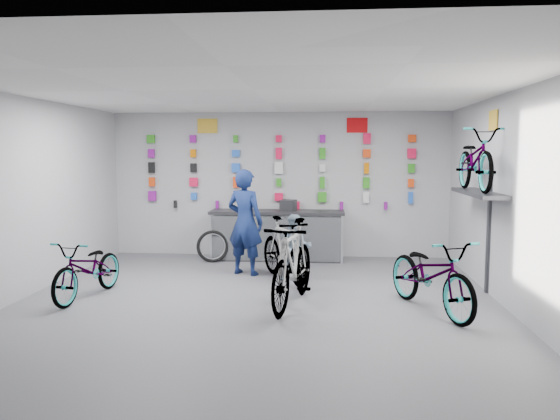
# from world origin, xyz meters

# --- Properties ---
(floor) EXTENTS (8.00, 8.00, 0.00)m
(floor) POSITION_xyz_m (0.00, 0.00, 0.00)
(floor) COLOR #525257
(floor) RESTS_ON ground
(ceiling) EXTENTS (8.00, 8.00, 0.00)m
(ceiling) POSITION_xyz_m (0.00, 0.00, 3.00)
(ceiling) COLOR white
(ceiling) RESTS_ON wall_back
(wall_back) EXTENTS (7.00, 0.00, 7.00)m
(wall_back) POSITION_xyz_m (0.00, 4.00, 1.50)
(wall_back) COLOR #AFAFB2
(wall_back) RESTS_ON floor
(wall_front) EXTENTS (7.00, 0.00, 7.00)m
(wall_front) POSITION_xyz_m (0.00, -4.00, 1.50)
(wall_front) COLOR #AFAFB2
(wall_front) RESTS_ON floor
(wall_left) EXTENTS (0.00, 8.00, 8.00)m
(wall_left) POSITION_xyz_m (-3.50, 0.00, 1.50)
(wall_left) COLOR #AFAFB2
(wall_left) RESTS_ON floor
(wall_right) EXTENTS (0.00, 8.00, 8.00)m
(wall_right) POSITION_xyz_m (3.50, 0.00, 1.50)
(wall_right) COLOR #AFAFB2
(wall_right) RESTS_ON floor
(counter) EXTENTS (2.70, 0.66, 1.00)m
(counter) POSITION_xyz_m (0.00, 3.54, 0.49)
(counter) COLOR black
(counter) RESTS_ON floor
(merch_wall) EXTENTS (5.57, 0.08, 1.56)m
(merch_wall) POSITION_xyz_m (0.02, 3.93, 1.78)
(merch_wall) COLOR #8B1390
(merch_wall) RESTS_ON wall_back
(wall_bracket) EXTENTS (0.39, 1.90, 2.00)m
(wall_bracket) POSITION_xyz_m (3.33, 1.20, 1.46)
(wall_bracket) COLOR #333338
(wall_bracket) RESTS_ON wall_right
(sign_left) EXTENTS (0.42, 0.02, 0.30)m
(sign_left) POSITION_xyz_m (-1.50, 3.98, 2.72)
(sign_left) COLOR gold
(sign_left) RESTS_ON wall_back
(sign_right) EXTENTS (0.42, 0.02, 0.30)m
(sign_right) POSITION_xyz_m (1.60, 3.98, 2.72)
(sign_right) COLOR red
(sign_right) RESTS_ON wall_back
(sign_side) EXTENTS (0.02, 0.40, 0.30)m
(sign_side) POSITION_xyz_m (3.48, 1.20, 2.65)
(sign_side) COLOR gold
(sign_side) RESTS_ON wall_right
(bike_left) EXTENTS (0.84, 1.77, 0.90)m
(bike_left) POSITION_xyz_m (-2.53, 0.37, 0.45)
(bike_left) COLOR gray
(bike_left) RESTS_ON floor
(bike_center) EXTENTS (0.96, 2.10, 1.22)m
(bike_center) POSITION_xyz_m (0.53, 0.19, 0.61)
(bike_center) COLOR gray
(bike_center) RESTS_ON floor
(bike_right) EXTENTS (1.39, 2.08, 1.04)m
(bike_right) POSITION_xyz_m (2.42, 0.09, 0.52)
(bike_right) COLOR gray
(bike_right) RESTS_ON floor
(bike_service) EXTENTS (1.30, 1.81, 1.07)m
(bike_service) POSITION_xyz_m (0.29, 1.74, 0.54)
(bike_service) COLOR gray
(bike_service) RESTS_ON floor
(bike_wall) EXTENTS (0.63, 1.80, 0.95)m
(bike_wall) POSITION_xyz_m (3.25, 1.20, 2.05)
(bike_wall) COLOR gray
(bike_wall) RESTS_ON wall_bracket
(clerk) EXTENTS (0.80, 0.67, 1.88)m
(clerk) POSITION_xyz_m (-0.44, 2.16, 0.94)
(clerk) COLOR #111F4E
(clerk) RESTS_ON floor
(customer) EXTENTS (0.56, 0.44, 1.13)m
(customer) POSITION_xyz_m (0.48, 1.74, 0.57)
(customer) COLOR slate
(customer) RESTS_ON floor
(spare_wheel) EXTENTS (0.65, 0.32, 0.64)m
(spare_wheel) POSITION_xyz_m (-1.25, 3.17, 0.32)
(spare_wheel) COLOR black
(spare_wheel) RESTS_ON floor
(register) EXTENTS (0.34, 0.36, 0.22)m
(register) POSITION_xyz_m (0.22, 3.55, 1.11)
(register) COLOR black
(register) RESTS_ON counter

